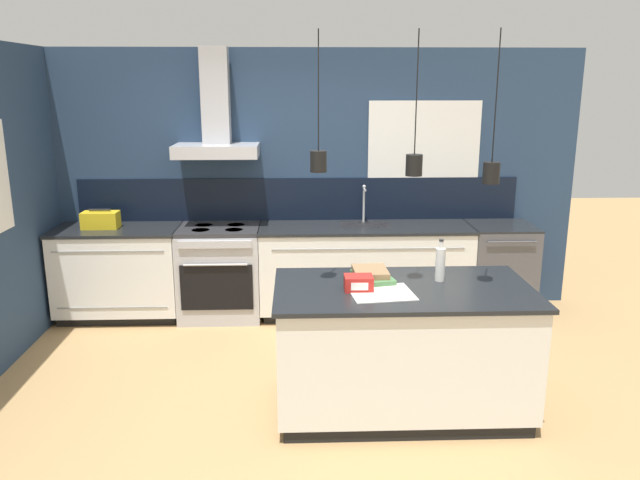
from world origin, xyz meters
name	(u,v)px	position (x,y,z in m)	size (l,w,h in m)	color
ground_plane	(302,396)	(0.00, 0.00, 0.00)	(16.00, 16.00, 0.00)	tan
wall_back	(295,176)	(-0.04, 2.00, 1.36)	(5.60, 2.36, 2.60)	navy
counter_run_left	(120,272)	(-1.77, 1.69, 0.46)	(1.20, 0.64, 0.91)	black
counter_run_sink	(365,270)	(0.64, 1.69, 0.46)	(2.08, 0.64, 1.29)	black
oven_range	(220,272)	(-0.79, 1.69, 0.46)	(0.79, 0.66, 0.91)	#B5B5BA
dishwasher	(498,269)	(1.99, 1.69, 0.46)	(0.62, 0.65, 0.91)	#4C4C51
kitchen_island	(401,348)	(0.70, -0.19, 0.46)	(1.77, 0.97, 0.91)	black
bottle_on_island	(440,264)	(0.98, -0.05, 1.04)	(0.07, 0.07, 0.30)	silver
book_stack	(372,275)	(0.50, -0.02, 0.95)	(0.30, 0.38, 0.08)	#4C7F4C
red_supply_box	(359,283)	(0.38, -0.24, 0.96)	(0.19, 0.15, 0.10)	red
paper_pile	(381,293)	(0.53, -0.31, 0.91)	(0.45, 0.40, 0.01)	silver
yellow_toolbox	(101,220)	(-1.91, 1.69, 0.99)	(0.34, 0.18, 0.19)	gold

